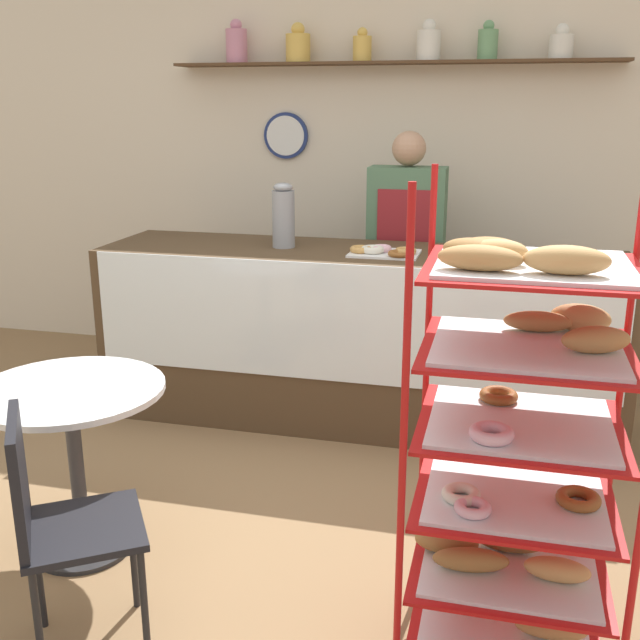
# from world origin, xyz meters

# --- Properties ---
(ground_plane) EXTENTS (14.00, 14.00, 0.00)m
(ground_plane) POSITION_xyz_m (0.00, 0.00, 0.00)
(ground_plane) COLOR olive
(back_wall) EXTENTS (10.00, 0.30, 2.70)m
(back_wall) POSITION_xyz_m (-0.00, 2.46, 1.37)
(back_wall) COLOR beige
(back_wall) RESTS_ON ground_plane
(display_counter) EXTENTS (2.93, 0.74, 1.00)m
(display_counter) POSITION_xyz_m (0.00, 1.36, 0.50)
(display_counter) COLOR #4C3823
(display_counter) RESTS_ON ground_plane
(pastry_rack) EXTENTS (0.66, 0.59, 1.61)m
(pastry_rack) POSITION_xyz_m (0.86, -0.50, 0.76)
(pastry_rack) COLOR #B71414
(pastry_rack) RESTS_ON ground_plane
(person_worker) EXTENTS (0.47, 0.23, 1.63)m
(person_worker) POSITION_xyz_m (0.19, 1.88, 0.89)
(person_worker) COLOR #282833
(person_worker) RESTS_ON ground_plane
(cafe_table) EXTENTS (0.75, 0.75, 0.72)m
(cafe_table) POSITION_xyz_m (-0.84, -0.25, 0.55)
(cafe_table) COLOR #262628
(cafe_table) RESTS_ON ground_plane
(cafe_chair) EXTENTS (0.53, 0.53, 0.87)m
(cafe_chair) POSITION_xyz_m (-0.56, -0.81, 0.53)
(cafe_chair) COLOR black
(cafe_chair) RESTS_ON ground_plane
(coffee_carafe) EXTENTS (0.13, 0.13, 0.37)m
(coffee_carafe) POSITION_xyz_m (-0.44, 1.37, 1.18)
(coffee_carafe) COLOR gray
(coffee_carafe) RESTS_ON display_counter
(donut_tray_counter) EXTENTS (0.37, 0.29, 0.05)m
(donut_tray_counter) POSITION_xyz_m (0.15, 1.28, 1.02)
(donut_tray_counter) COLOR white
(donut_tray_counter) RESTS_ON display_counter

